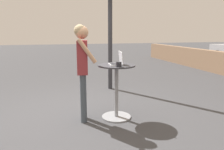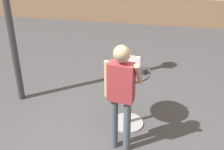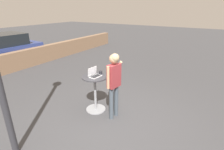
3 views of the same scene
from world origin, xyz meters
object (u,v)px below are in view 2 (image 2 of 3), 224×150
Objects in this scene: coffee_mug at (144,71)px; cafe_table at (128,94)px; standing_person at (121,86)px; laptop at (129,68)px.

cafe_table is at bearing 172.91° from coffee_mug.
standing_person is at bearing -93.06° from cafe_table.
laptop is 0.64m from standing_person.
coffee_mug is at bearing -10.02° from laptop.
cafe_table is 0.49m from laptop.
laptop is (0.00, 0.01, 0.49)m from cafe_table.
laptop is 0.20× the size of standing_person.
laptop reaches higher than coffee_mug.
standing_person reaches higher than laptop.
cafe_table is 2.98× the size of laptop.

